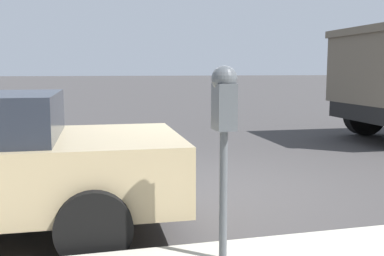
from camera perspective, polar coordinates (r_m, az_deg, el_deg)
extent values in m
plane|color=#3D3A3A|center=(6.07, 0.97, -7.94)|extent=(220.00, 220.00, 0.00)
cylinder|color=#4C5156|center=(3.39, 4.00, -8.57)|extent=(0.06, 0.06, 0.99)
cube|color=#4C5156|center=(3.27, 4.10, 2.70)|extent=(0.20, 0.14, 0.34)
sphere|color=#4C5156|center=(3.26, 4.14, 6.26)|extent=(0.19, 0.19, 0.19)
cube|color=#19389E|center=(3.38, 3.53, 2.13)|extent=(0.01, 0.11, 0.12)
cube|color=black|center=(3.37, 3.55, 4.14)|extent=(0.01, 0.10, 0.08)
cylinder|color=black|center=(5.57, -12.30, -6.12)|extent=(0.24, 0.65, 0.64)
cylinder|color=black|center=(3.86, -12.36, -12.24)|extent=(0.24, 0.65, 0.64)
cylinder|color=black|center=(11.86, 21.11, 1.67)|extent=(0.34, 1.05, 1.04)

